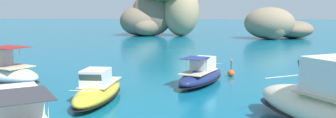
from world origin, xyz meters
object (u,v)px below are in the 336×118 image
at_px(islet_large, 157,15).
at_px(channel_buoy, 231,72).
at_px(islet_small, 277,25).
at_px(motorboat_yellow, 98,90).
at_px(motorboat_navy, 201,75).

xyz_separation_m(islet_large, channel_buoy, (12.73, -45.03, -4.01)).
relative_size(islet_large, islet_small, 1.25).
bearing_deg(motorboat_yellow, motorboat_navy, 43.33).
xyz_separation_m(motorboat_yellow, channel_buoy, (8.06, 8.70, -0.31)).
bearing_deg(islet_large, motorboat_yellow, -85.04).
relative_size(islet_small, motorboat_navy, 2.19).
relative_size(motorboat_yellow, channel_buoy, 4.41).
distance_m(islet_large, motorboat_navy, 49.53).
bearing_deg(motorboat_navy, islet_small, 73.16).
bearing_deg(islet_small, channel_buoy, -105.10).
bearing_deg(islet_small, motorboat_navy, -106.84).
height_order(islet_large, motorboat_navy, islet_large).
relative_size(islet_large, motorboat_yellow, 2.83).
height_order(motorboat_yellow, channel_buoy, motorboat_yellow).
height_order(islet_large, channel_buoy, islet_large).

